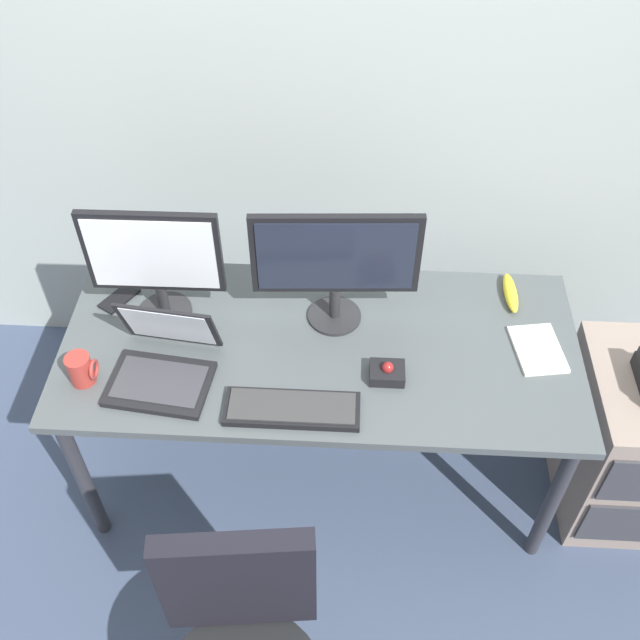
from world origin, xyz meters
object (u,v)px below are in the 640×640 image
(trackball_mouse, at_px, (387,372))
(paper_notepad, at_px, (538,349))
(monitor_main, at_px, (336,261))
(laptop, at_px, (163,362))
(coffee_mug, at_px, (81,369))
(keyboard, at_px, (292,409))
(cell_phone, at_px, (119,298))
(file_cabinet, at_px, (631,440))
(banana, at_px, (510,293))
(monitor_side, at_px, (154,260))

(trackball_mouse, xyz_separation_m, paper_notepad, (0.49, 0.14, -0.02))
(monitor_main, bearing_deg, laptop, -152.75)
(coffee_mug, bearing_deg, paper_notepad, 7.95)
(keyboard, bearing_deg, cell_phone, 145.15)
(file_cabinet, height_order, monitor_main, monitor_main)
(file_cabinet, distance_m, banana, 0.69)
(cell_phone, bearing_deg, paper_notepad, 25.18)
(banana, bearing_deg, trackball_mouse, -138.48)
(paper_notepad, bearing_deg, cell_phone, 173.62)
(trackball_mouse, relative_size, cell_phone, 0.77)
(laptop, distance_m, cell_phone, 0.39)
(file_cabinet, distance_m, keyboard, 1.27)
(trackball_mouse, height_order, banana, trackball_mouse)
(monitor_main, relative_size, monitor_side, 1.22)
(monitor_main, distance_m, coffee_mug, 0.86)
(trackball_mouse, relative_size, coffee_mug, 1.04)
(trackball_mouse, bearing_deg, coffee_mug, -176.12)
(keyboard, bearing_deg, laptop, 162.90)
(keyboard, height_order, coffee_mug, coffee_mug)
(file_cabinet, height_order, cell_phone, cell_phone)
(laptop, relative_size, banana, 1.80)
(monitor_main, bearing_deg, keyboard, -105.70)
(file_cabinet, xyz_separation_m, trackball_mouse, (-0.90, -0.08, 0.42))
(file_cabinet, distance_m, monitor_side, 1.78)
(laptop, bearing_deg, monitor_main, 27.25)
(file_cabinet, xyz_separation_m, laptop, (-1.60, -0.10, 0.45))
(keyboard, distance_m, paper_notepad, 0.83)
(monitor_side, xyz_separation_m, trackball_mouse, (0.75, -0.24, -0.22))
(paper_notepad, bearing_deg, trackball_mouse, -164.46)
(trackball_mouse, distance_m, coffee_mug, 0.95)
(monitor_side, height_order, keyboard, monitor_side)
(file_cabinet, bearing_deg, trackball_mouse, -175.04)
(monitor_side, relative_size, paper_notepad, 2.11)
(banana, bearing_deg, monitor_main, -167.68)
(laptop, distance_m, coffee_mug, 0.25)
(laptop, xyz_separation_m, coffee_mug, (-0.25, -0.04, 0.00))
(monitor_side, relative_size, laptop, 1.28)
(file_cabinet, xyz_separation_m, coffee_mug, (-1.85, -0.14, 0.45))
(laptop, height_order, paper_notepad, laptop)
(monitor_side, height_order, coffee_mug, monitor_side)
(file_cabinet, bearing_deg, banana, 147.16)
(banana, bearing_deg, cell_phone, -176.39)
(laptop, bearing_deg, coffee_mug, -170.26)
(trackball_mouse, relative_size, paper_notepad, 0.53)
(coffee_mug, bearing_deg, trackball_mouse, 3.88)
(laptop, xyz_separation_m, paper_notepad, (1.19, 0.16, -0.05))
(trackball_mouse, bearing_deg, keyboard, -152.60)
(file_cabinet, relative_size, cell_phone, 4.62)
(laptop, xyz_separation_m, banana, (1.13, 0.40, -0.03))
(file_cabinet, xyz_separation_m, monitor_main, (-1.07, 0.17, 0.65))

